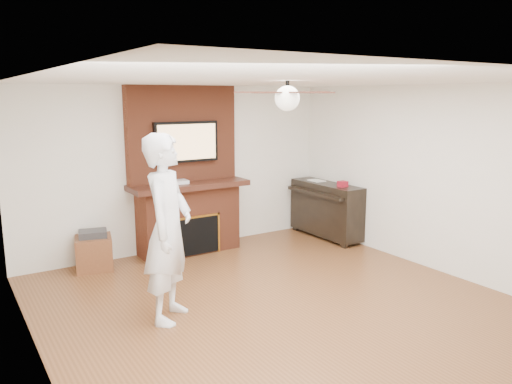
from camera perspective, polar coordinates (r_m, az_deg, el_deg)
room_shell at (r=5.36m, az=3.46°, el=-0.88°), size 5.36×5.86×2.86m
fireplace at (r=7.58m, az=-7.97°, el=0.55°), size 1.78×0.64×2.50m
tv at (r=7.45m, az=-7.96°, el=5.69°), size 1.00×0.08×0.60m
ceiling_fan at (r=5.25m, az=3.60°, el=10.76°), size 1.21×1.21×0.31m
person at (r=5.27m, az=-10.03°, el=-4.13°), size 0.85×0.86×1.98m
side_table at (r=7.23m, az=-18.03°, el=-6.47°), size 0.57×0.57×0.55m
piano at (r=8.42m, az=7.99°, el=-1.88°), size 0.54×1.41×1.01m
cable_box at (r=7.39m, az=-9.19°, el=1.12°), size 0.37×0.22×0.05m
candle_orange at (r=7.59m, az=-8.14°, el=-6.76°), size 0.07×0.07×0.11m
candle_green at (r=7.63m, az=-6.50°, el=-6.71°), size 0.07×0.07×0.09m
candle_cream at (r=7.66m, az=-6.55°, el=-6.56°), size 0.08×0.08×0.11m
candle_blue at (r=7.78m, az=-5.35°, el=-6.36°), size 0.06×0.06×0.08m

